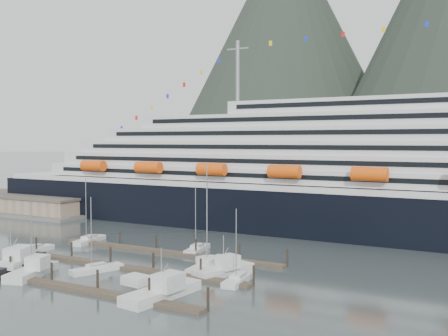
{
  "coord_description": "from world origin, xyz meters",
  "views": [
    {
      "loc": [
        51.51,
        -63.73,
        21.09
      ],
      "look_at": [
        4.21,
        22.0,
        15.96
      ],
      "focal_mm": 42.0,
      "sensor_mm": 36.0,
      "label": 1
    }
  ],
  "objects_px": {
    "sailboat_e": "(89,240)",
    "sailboat_h": "(238,280)",
    "sailboat_b": "(97,269)",
    "trawler_e": "(223,269)",
    "cruise_ship": "(400,182)",
    "trawler_a": "(10,264)",
    "trawler_d": "(161,291)",
    "trawler_b": "(31,270)",
    "warehouse": "(29,205)",
    "sailboat_a": "(35,250)",
    "sailboat_d": "(210,265)",
    "sailboat_f": "(197,250)"
  },
  "relations": [
    {
      "from": "sailboat_e",
      "to": "sailboat_h",
      "type": "xyz_separation_m",
      "value": [
        41.22,
        -12.42,
        -0.02
      ]
    },
    {
      "from": "sailboat_b",
      "to": "trawler_e",
      "type": "xyz_separation_m",
      "value": [
        18.51,
        8.46,
        0.48
      ]
    },
    {
      "from": "cruise_ship",
      "to": "trawler_a",
      "type": "height_order",
      "value": "cruise_ship"
    },
    {
      "from": "sailboat_b",
      "to": "trawler_d",
      "type": "relative_size",
      "value": 0.97
    },
    {
      "from": "trawler_a",
      "to": "trawler_b",
      "type": "bearing_deg",
      "value": -119.23
    },
    {
      "from": "warehouse",
      "to": "sailboat_a",
      "type": "bearing_deg",
      "value": -39.67
    },
    {
      "from": "sailboat_d",
      "to": "trawler_e",
      "type": "distance_m",
      "value": 4.55
    },
    {
      "from": "warehouse",
      "to": "trawler_d",
      "type": "bearing_deg",
      "value": -30.77
    },
    {
      "from": "sailboat_d",
      "to": "sailboat_h",
      "type": "xyz_separation_m",
      "value": [
        8.14,
        -5.7,
        -0.06
      ]
    },
    {
      "from": "cruise_ship",
      "to": "trawler_e",
      "type": "xyz_separation_m",
      "value": [
        -18.06,
        -47.35,
        -11.16
      ]
    },
    {
      "from": "sailboat_a",
      "to": "sailboat_d",
      "type": "distance_m",
      "value": 35.6
    },
    {
      "from": "trawler_e",
      "to": "sailboat_f",
      "type": "bearing_deg",
      "value": 64.34
    },
    {
      "from": "trawler_a",
      "to": "trawler_d",
      "type": "distance_m",
      "value": 30.6
    },
    {
      "from": "sailboat_a",
      "to": "trawler_d",
      "type": "distance_m",
      "value": 39.42
    },
    {
      "from": "sailboat_b",
      "to": "sailboat_h",
      "type": "xyz_separation_m",
      "value": [
        22.87,
        5.26,
        -0.0
      ]
    },
    {
      "from": "sailboat_a",
      "to": "sailboat_h",
      "type": "relative_size",
      "value": 0.9
    },
    {
      "from": "sailboat_e",
      "to": "trawler_a",
      "type": "height_order",
      "value": "sailboat_e"
    },
    {
      "from": "trawler_d",
      "to": "trawler_e",
      "type": "height_order",
      "value": "trawler_d"
    },
    {
      "from": "sailboat_e",
      "to": "trawler_b",
      "type": "bearing_deg",
      "value": -165.91
    },
    {
      "from": "sailboat_b",
      "to": "cruise_ship",
      "type": "bearing_deg",
      "value": -12.58
    },
    {
      "from": "warehouse",
      "to": "sailboat_b",
      "type": "height_order",
      "value": "sailboat_b"
    },
    {
      "from": "sailboat_h",
      "to": "trawler_e",
      "type": "distance_m",
      "value": 5.43
    },
    {
      "from": "cruise_ship",
      "to": "sailboat_b",
      "type": "height_order",
      "value": "cruise_ship"
    },
    {
      "from": "sailboat_a",
      "to": "trawler_a",
      "type": "bearing_deg",
      "value": -154.29
    },
    {
      "from": "sailboat_d",
      "to": "trawler_b",
      "type": "bearing_deg",
      "value": 124.1
    },
    {
      "from": "trawler_e",
      "to": "warehouse",
      "type": "bearing_deg",
      "value": 86.9
    },
    {
      "from": "sailboat_a",
      "to": "trawler_b",
      "type": "xyz_separation_m",
      "value": [
        13.28,
        -12.46,
        0.49
      ]
    },
    {
      "from": "trawler_b",
      "to": "sailboat_a",
      "type": "bearing_deg",
      "value": 29.21
    },
    {
      "from": "warehouse",
      "to": "sailboat_a",
      "type": "relative_size",
      "value": 4.43
    },
    {
      "from": "sailboat_f",
      "to": "trawler_b",
      "type": "relative_size",
      "value": 1.14
    },
    {
      "from": "sailboat_h",
      "to": "trawler_b",
      "type": "bearing_deg",
      "value": 106.71
    },
    {
      "from": "sailboat_d",
      "to": "sailboat_e",
      "type": "distance_m",
      "value": 33.75
    },
    {
      "from": "cruise_ship",
      "to": "sailboat_a",
      "type": "height_order",
      "value": "cruise_ship"
    },
    {
      "from": "sailboat_h",
      "to": "trawler_b",
      "type": "distance_m",
      "value": 32.42
    },
    {
      "from": "sailboat_d",
      "to": "sailboat_f",
      "type": "relative_size",
      "value": 1.4
    },
    {
      "from": "sailboat_a",
      "to": "sailboat_e",
      "type": "height_order",
      "value": "sailboat_e"
    },
    {
      "from": "warehouse",
      "to": "trawler_a",
      "type": "height_order",
      "value": "trawler_a"
    },
    {
      "from": "warehouse",
      "to": "trawler_b",
      "type": "bearing_deg",
      "value": -40.51
    },
    {
      "from": "sailboat_b",
      "to": "trawler_a",
      "type": "xyz_separation_m",
      "value": [
        -13.45,
        -5.7,
        0.6
      ]
    },
    {
      "from": "warehouse",
      "to": "sailboat_h",
      "type": "xyz_separation_m",
      "value": [
        88.32,
        -37.61,
        -1.85
      ]
    },
    {
      "from": "sailboat_f",
      "to": "trawler_a",
      "type": "height_order",
      "value": "sailboat_f"
    },
    {
      "from": "sailboat_e",
      "to": "sailboat_f",
      "type": "bearing_deg",
      "value": -92.9
    },
    {
      "from": "cruise_ship",
      "to": "trawler_a",
      "type": "xyz_separation_m",
      "value": [
        -50.02,
        -61.51,
        -11.04
      ]
    },
    {
      "from": "warehouse",
      "to": "sailboat_b",
      "type": "distance_m",
      "value": 78.26
    },
    {
      "from": "sailboat_a",
      "to": "trawler_d",
      "type": "bearing_deg",
      "value": -113.7
    },
    {
      "from": "sailboat_d",
      "to": "trawler_e",
      "type": "height_order",
      "value": "sailboat_d"
    },
    {
      "from": "sailboat_h",
      "to": "trawler_e",
      "type": "height_order",
      "value": "sailboat_h"
    },
    {
      "from": "trawler_a",
      "to": "sailboat_h",
      "type": "bearing_deg",
      "value": -91.46
    },
    {
      "from": "sailboat_f",
      "to": "trawler_b",
      "type": "bearing_deg",
      "value": 143.18
    },
    {
      "from": "sailboat_f",
      "to": "trawler_d",
      "type": "distance_m",
      "value": 29.35
    }
  ]
}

